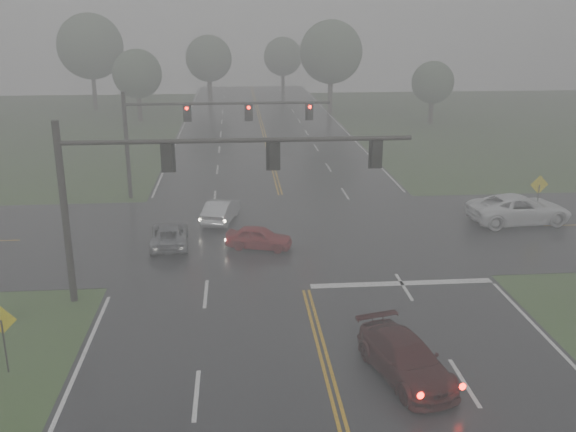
{
  "coord_description": "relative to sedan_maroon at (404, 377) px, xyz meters",
  "views": [
    {
      "loc": [
        -3.03,
        -12.42,
        11.93
      ],
      "look_at": [
        -0.65,
        16.0,
        2.93
      ],
      "focal_mm": 40.0,
      "sensor_mm": 36.0,
      "label": 1
    }
  ],
  "objects": [
    {
      "name": "signal_gantry_far",
      "position": [
        -8.51,
        23.72,
        5.06
      ],
      "size": [
        13.68,
        0.36,
        7.15
      ],
      "color": "black",
      "rests_on": "ground"
    },
    {
      "name": "tree_n_far",
      "position": [
        2.03,
        81.96,
        5.72
      ],
      "size": [
        5.92,
        5.92,
        8.69
      ],
      "color": "#312820",
      "rests_on": "ground"
    },
    {
      "name": "tree_nw_b",
      "position": [
        -23.64,
        66.88,
        8.01
      ],
      "size": [
        8.28,
        8.28,
        12.16
      ],
      "color": "#312820",
      "rests_on": "ground"
    },
    {
      "name": "sedan_maroon",
      "position": [
        0.0,
        0.0,
        0.0
      ],
      "size": [
        3.05,
        5.08,
        1.38
      ],
      "primitive_type": "imported",
      "rotation": [
        0.0,
        0.0,
        0.25
      ],
      "color": "black",
      "rests_on": "ground"
    },
    {
      "name": "tree_n_mid",
      "position": [
        -8.95,
        71.92,
        6.11
      ],
      "size": [
        6.33,
        6.33,
        9.3
      ],
      "color": "#312820",
      "rests_on": "ground"
    },
    {
      "name": "tree_ne_a",
      "position": [
        6.42,
        61.53,
        7.48
      ],
      "size": [
        7.74,
        7.74,
        11.37
      ],
      "color": "#312820",
      "rests_on": "ground"
    },
    {
      "name": "tree_nw_a",
      "position": [
        -16.59,
        57.01,
        5.41
      ],
      "size": [
        5.6,
        5.6,
        8.23
      ],
      "color": "#312820",
      "rests_on": "ground"
    },
    {
      "name": "pickup_white",
      "position": [
        11.14,
        16.21,
        0.0
      ],
      "size": [
        6.32,
        3.37,
        1.69
      ],
      "primitive_type": "imported",
      "rotation": [
        0.0,
        0.0,
        1.67
      ],
      "color": "white",
      "rests_on": "ground"
    },
    {
      "name": "main_road",
      "position": [
        -2.59,
        13.44,
        0.0
      ],
      "size": [
        18.0,
        160.0,
        0.02
      ],
      "primitive_type": "cube",
      "color": "black",
      "rests_on": "ground"
    },
    {
      "name": "signal_gantry_near",
      "position": [
        -8.23,
        7.28,
        5.55
      ],
      "size": [
        14.74,
        0.34,
        7.88
      ],
      "color": "black",
      "rests_on": "ground"
    },
    {
      "name": "sign_diamond_west",
      "position": [
        -13.71,
        1.47,
        1.7
      ],
      "size": [
        1.05,
        0.1,
        2.52
      ],
      "rotation": [
        0.0,
        0.0,
        -0.03
      ],
      "color": "black",
      "rests_on": "ground"
    },
    {
      "name": "sedan_red",
      "position": [
        -4.48,
        13.1,
        0.0
      ],
      "size": [
        3.78,
        2.32,
        1.2
      ],
      "primitive_type": "imported",
      "rotation": [
        0.0,
        0.0,
        1.3
      ],
      "color": "maroon",
      "rests_on": "ground"
    },
    {
      "name": "sign_diamond_east",
      "position": [
        12.44,
        16.68,
        1.88
      ],
      "size": [
        1.16,
        0.16,
        2.79
      ],
      "rotation": [
        0.0,
        0.0,
        0.1
      ],
      "color": "black",
      "rests_on": "ground"
    },
    {
      "name": "cross_street",
      "position": [
        -2.59,
        15.44,
        0.0
      ],
      "size": [
        120.0,
        14.0,
        0.02
      ],
      "primitive_type": "cube",
      "color": "black",
      "rests_on": "ground"
    },
    {
      "name": "stop_bar",
      "position": [
        1.91,
        7.84,
        0.0
      ],
      "size": [
        8.5,
        0.5,
        0.01
      ],
      "primitive_type": "cube",
      "color": "silver",
      "rests_on": "ground"
    },
    {
      "name": "sedan_silver",
      "position": [
        -6.56,
        17.96,
        0.0
      ],
      "size": [
        2.38,
        4.32,
        1.35
      ],
      "primitive_type": "imported",
      "rotation": [
        0.0,
        0.0,
        2.9
      ],
      "color": "#BABDC3",
      "rests_on": "ground"
    },
    {
      "name": "tree_e_near",
      "position": [
        16.76,
        52.75,
        4.57
      ],
      "size": [
        4.75,
        4.75,
        6.97
      ],
      "color": "#312820",
      "rests_on": "ground"
    },
    {
      "name": "car_grey",
      "position": [
        -9.27,
        13.93,
        0.0
      ],
      "size": [
        2.21,
        4.34,
        1.17
      ],
      "primitive_type": "imported",
      "rotation": [
        0.0,
        0.0,
        3.2
      ],
      "color": "slate",
      "rests_on": "ground"
    }
  ]
}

